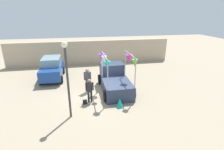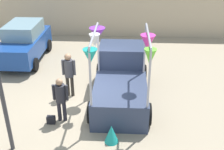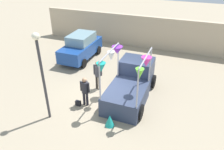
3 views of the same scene
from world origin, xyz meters
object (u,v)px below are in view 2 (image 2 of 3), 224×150
object	(u,v)px
vendor_truck	(121,77)
person_vendor	(69,71)
person_customer	(61,96)
parked_car	(24,42)
folded_kite_bundle_teal	(111,134)
handbag	(51,120)

from	to	relation	value
vendor_truck	person_vendor	size ratio (longest dim) A/B	2.25
person_customer	person_vendor	size ratio (longest dim) A/B	0.90
parked_car	person_customer	distance (m)	5.85
person_vendor	folded_kite_bundle_teal	xyz separation A→B (m)	(1.78, -2.69, -0.80)
person_customer	handbag	distance (m)	0.93
parked_car	folded_kite_bundle_teal	size ratio (longest dim) A/B	6.67
vendor_truck	folded_kite_bundle_teal	xyz separation A→B (m)	(-0.21, -2.74, -0.54)
folded_kite_bundle_teal	handbag	bearing A→B (deg)	158.35
person_customer	folded_kite_bundle_teal	world-z (taller)	person_customer
person_vendor	parked_car	bearing A→B (deg)	130.36
parked_car	person_vendor	distance (m)	4.48
handbag	folded_kite_bundle_teal	world-z (taller)	folded_kite_bundle_teal
vendor_truck	folded_kite_bundle_teal	size ratio (longest dim) A/B	6.78
person_vendor	folded_kite_bundle_teal	bearing A→B (deg)	-56.46
vendor_truck	handbag	size ratio (longest dim) A/B	14.52
parked_car	person_vendor	size ratio (longest dim) A/B	2.21
folded_kite_bundle_teal	person_vendor	bearing A→B (deg)	123.54
parked_car	handbag	bearing A→B (deg)	-63.91
parked_car	vendor_truck	bearing A→B (deg)	-34.52
person_customer	person_vendor	world-z (taller)	person_vendor
person_customer	parked_car	bearing A→B (deg)	120.04
folded_kite_bundle_teal	vendor_truck	bearing A→B (deg)	85.66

